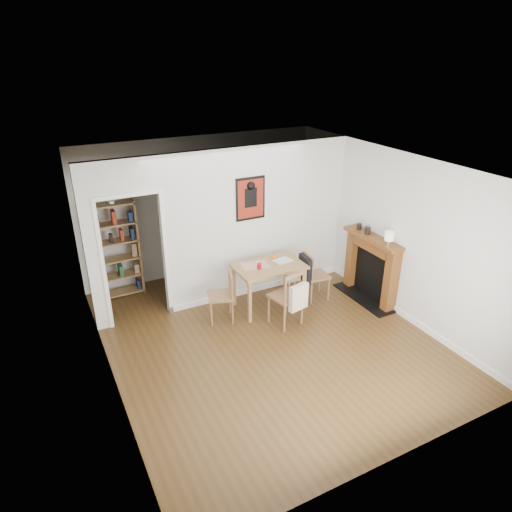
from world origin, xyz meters
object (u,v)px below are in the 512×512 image
red_glass (259,266)px  chair_front (286,297)px  fireplace (372,266)px  ceramic_jar_a (368,231)px  mantel_lamp (389,237)px  chair_left (221,296)px  ceramic_jar_b (359,226)px  notebook (282,260)px  chair_right (315,275)px  dining_table (269,270)px  bookshelf (118,250)px  orange_fruit (274,258)px

red_glass → chair_front: bearing=-70.7°
fireplace → ceramic_jar_a: ceramic_jar_a is taller
chair_front → mantel_lamp: bearing=-11.3°
chair_left → ceramic_jar_b: 2.65m
chair_front → notebook: (0.29, 0.63, 0.29)m
chair_right → notebook: chair_right is taller
dining_table → fireplace: bearing=-17.5°
bookshelf → fireplace: 4.34m
chair_front → notebook: bearing=65.3°
chair_front → mantel_lamp: 1.87m
chair_right → orange_fruit: (-0.66, 0.27, 0.36)m
dining_table → chair_front: bearing=-91.3°
red_glass → mantel_lamp: mantel_lamp is taller
ceramic_jar_b → chair_front: bearing=-166.1°
mantel_lamp → ceramic_jar_a: size_ratio=1.84×
chair_front → chair_right: bearing=28.9°
chair_right → mantel_lamp: size_ratio=3.85×
chair_front → mantel_lamp: mantel_lamp is taller
chair_left → fireplace: (2.58, -0.51, 0.19)m
red_glass → ceramic_jar_b: size_ratio=0.86×
fireplace → notebook: 1.54m
chair_front → ceramic_jar_b: size_ratio=8.74×
chair_right → fireplace: size_ratio=0.69×
chair_right → chair_left: bearing=176.8°
dining_table → ceramic_jar_a: ceramic_jar_a is taller
red_glass → dining_table: bearing=13.2°
chair_right → mantel_lamp: (0.79, -0.80, 0.85)m
chair_front → red_glass: (-0.19, 0.54, 0.33)m
bookshelf → orange_fruit: 2.68m
chair_left → orange_fruit: 1.14m
chair_right → mantel_lamp: 1.41m
dining_table → ceramic_jar_b: 1.75m
bookshelf → red_glass: size_ratio=18.23×
chair_right → orange_fruit: bearing=158.0°
bookshelf → notebook: size_ratio=5.96×
notebook → mantel_lamp: (1.36, -0.96, 0.52)m
dining_table → chair_left: chair_left is taller
chair_left → chair_right: size_ratio=1.00×
chair_front → fireplace: 1.72m
fireplace → orange_fruit: fireplace is taller
red_glass → orange_fruit: red_glass is taller
orange_fruit → notebook: bearing=-46.4°
dining_table → red_glass: 0.25m
red_glass → ceramic_jar_b: bearing=-4.1°
dining_table → notebook: bearing=8.3°
chair_right → chair_front: chair_front is taller
red_glass → ceramic_jar_a: bearing=-10.9°
chair_left → chair_front: size_ratio=0.90×
dining_table → bookshelf: bookshelf is taller
chair_left → red_glass: bearing=-1.9°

